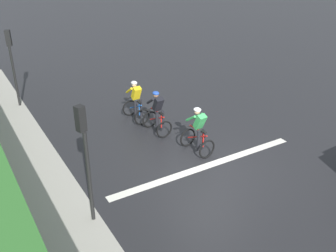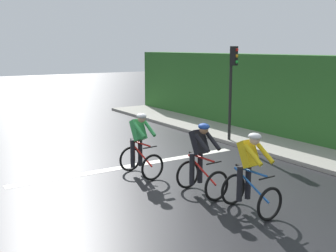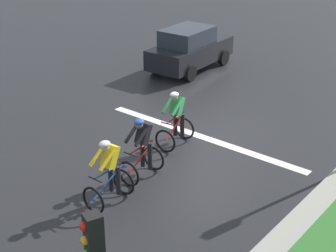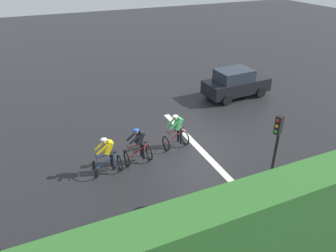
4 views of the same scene
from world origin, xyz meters
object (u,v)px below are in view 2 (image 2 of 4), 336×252
cyclist_lead (250,174)px  traffic_light_near_crossing (232,80)px  cyclist_mid (140,146)px  cyclist_second (201,160)px

cyclist_lead → traffic_light_near_crossing: traffic_light_near_crossing is taller
cyclist_mid → traffic_light_near_crossing: 4.94m
cyclist_second → traffic_light_near_crossing: 5.52m
cyclist_lead → cyclist_mid: same height
cyclist_lead → cyclist_second: same height
cyclist_mid → traffic_light_near_crossing: size_ratio=0.50×
cyclist_lead → cyclist_mid: size_ratio=1.00×
cyclist_second → cyclist_lead: bearing=98.5°
cyclist_mid → traffic_light_near_crossing: (-4.46, -1.56, 1.43)m
cyclist_mid → cyclist_lead: bearing=101.5°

